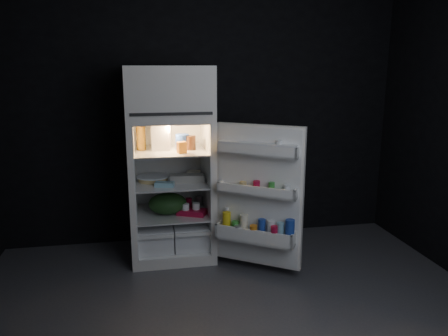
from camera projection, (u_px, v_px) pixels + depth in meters
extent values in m
cube|color=#46464B|center=(239.00, 324.00, 3.07)|extent=(4.00, 3.40, 0.00)
cube|color=black|center=(203.00, 110.00, 4.40)|extent=(4.00, 0.00, 2.70)
cube|color=black|center=(384.00, 231.00, 1.14)|extent=(4.00, 0.00, 2.70)
cube|color=white|center=(173.00, 248.00, 4.24)|extent=(0.76, 0.70, 0.10)
cube|color=white|center=(132.00, 186.00, 4.03)|extent=(0.05, 0.70, 1.20)
cube|color=white|center=(208.00, 182.00, 4.16)|extent=(0.05, 0.70, 1.20)
cube|color=white|center=(169.00, 175.00, 4.41)|extent=(0.66, 0.05, 1.20)
cube|color=white|center=(169.00, 117.00, 3.95)|extent=(0.76, 0.70, 0.06)
cube|color=white|center=(168.00, 90.00, 3.90)|extent=(0.76, 0.70, 0.42)
cube|color=black|center=(172.00, 114.00, 3.60)|extent=(0.68, 0.01, 0.02)
cube|color=white|center=(136.00, 186.00, 4.01)|extent=(0.01, 0.65, 1.20)
cube|color=white|center=(206.00, 183.00, 4.13)|extent=(0.01, 0.65, 1.20)
cube|color=white|center=(169.00, 121.00, 3.94)|extent=(0.66, 0.65, 0.01)
cube|color=white|center=(173.00, 244.00, 4.21)|extent=(0.66, 0.65, 0.01)
cube|color=white|center=(170.00, 151.00, 4.00)|extent=(0.65, 0.63, 0.01)
cube|color=white|center=(171.00, 182.00, 4.07)|extent=(0.65, 0.63, 0.01)
cube|color=white|center=(172.00, 213.00, 4.13)|extent=(0.65, 0.63, 0.01)
cube|color=white|center=(155.00, 233.00, 4.17)|extent=(0.32, 0.59, 0.22)
cube|color=white|center=(190.00, 231.00, 4.23)|extent=(0.32, 0.59, 0.22)
cube|color=white|center=(156.00, 237.00, 3.84)|extent=(0.32, 0.02, 0.03)
cube|color=white|center=(193.00, 234.00, 3.90)|extent=(0.32, 0.02, 0.03)
cube|color=#FFE5B2|center=(170.00, 124.00, 3.89)|extent=(0.14, 0.14, 0.02)
cube|color=white|center=(259.00, 196.00, 3.70)|extent=(0.66, 0.47, 1.22)
cube|color=white|center=(258.00, 197.00, 3.68)|extent=(0.60, 0.41, 1.18)
cube|color=white|center=(257.00, 155.00, 3.56)|extent=(0.61, 0.46, 0.02)
cube|color=white|center=(256.00, 151.00, 3.52)|extent=(0.57, 0.40, 0.10)
cube|color=white|center=(297.00, 153.00, 3.42)|extent=(0.07, 0.09, 0.10)
cube|color=white|center=(220.00, 147.00, 3.68)|extent=(0.07, 0.09, 0.10)
cube|color=white|center=(256.00, 194.00, 3.63)|extent=(0.62, 0.46, 0.02)
cube|color=white|center=(255.00, 192.00, 3.59)|extent=(0.57, 0.40, 0.09)
cube|color=white|center=(295.00, 195.00, 3.49)|extent=(0.07, 0.09, 0.09)
cube|color=white|center=(220.00, 186.00, 3.75)|extent=(0.07, 0.09, 0.09)
cube|color=white|center=(255.00, 241.00, 3.70)|extent=(0.64, 0.50, 0.02)
cube|color=white|center=(253.00, 237.00, 3.64)|extent=(0.57, 0.40, 0.13)
cube|color=white|center=(293.00, 241.00, 3.56)|extent=(0.09, 0.13, 0.13)
cube|color=white|center=(219.00, 229.00, 3.82)|extent=(0.09, 0.13, 0.13)
cube|color=white|center=(257.00, 144.00, 3.54)|extent=(0.60, 0.44, 0.02)
cylinder|color=silver|center=(279.00, 148.00, 3.47)|extent=(0.08, 0.08, 0.12)
cylinder|color=#A10D2E|center=(262.00, 149.00, 3.53)|extent=(0.08, 0.08, 0.08)
cylinder|color=silver|center=(287.00, 191.00, 3.52)|extent=(0.08, 0.08, 0.10)
cylinder|color=#338C33|center=(272.00, 189.00, 3.56)|extent=(0.07, 0.07, 0.11)
cylinder|color=#A10D2E|center=(256.00, 187.00, 3.61)|extent=(0.08, 0.08, 0.11)
cylinder|color=tan|center=(243.00, 187.00, 3.66)|extent=(0.08, 0.08, 0.08)
cylinder|color=#1B3996|center=(290.00, 233.00, 3.56)|extent=(0.11, 0.11, 0.22)
cylinder|color=#7DB1C1|center=(280.00, 233.00, 3.60)|extent=(0.08, 0.08, 0.18)
cylinder|color=silver|center=(271.00, 231.00, 3.63)|extent=(0.09, 0.09, 0.19)
cylinder|color=#1B3996|center=(262.00, 230.00, 3.66)|extent=(0.09, 0.09, 0.19)
cylinder|color=#F3EAC6|center=(244.00, 226.00, 3.72)|extent=(0.09, 0.09, 0.21)
cylinder|color=#338C33|center=(235.00, 229.00, 3.75)|extent=(0.09, 0.09, 0.14)
cylinder|color=yellow|center=(227.00, 224.00, 3.78)|extent=(0.10, 0.10, 0.21)
cylinder|color=#A10D2E|center=(274.00, 235.00, 3.58)|extent=(0.08, 0.08, 0.16)
cylinder|color=orange|center=(253.00, 233.00, 3.65)|extent=(0.08, 0.08, 0.14)
cylinder|color=#BABABE|center=(238.00, 232.00, 3.71)|extent=(0.08, 0.08, 0.12)
cylinder|color=white|center=(227.00, 209.00, 3.75)|extent=(0.05, 0.05, 0.02)
cube|color=white|center=(161.00, 137.00, 3.99)|extent=(0.18, 0.18, 0.24)
cylinder|color=#1B3996|center=(182.00, 142.00, 4.02)|extent=(0.14, 0.14, 0.14)
cylinder|color=black|center=(191.00, 143.00, 4.00)|extent=(0.10, 0.10, 0.13)
cylinder|color=#AC711B|center=(141.00, 138.00, 3.98)|extent=(0.11, 0.11, 0.22)
cube|color=orange|center=(182.00, 147.00, 3.85)|extent=(0.09, 0.08, 0.10)
cube|color=gray|center=(187.00, 178.00, 4.05)|extent=(0.32, 0.15, 0.07)
cylinder|color=tan|center=(153.00, 179.00, 4.09)|extent=(0.35, 0.35, 0.04)
cube|color=#7DB1C1|center=(165.00, 184.00, 3.90)|extent=(0.18, 0.12, 0.04)
cube|color=#F3EAC6|center=(194.00, 174.00, 4.27)|extent=(0.15, 0.14, 0.05)
ellipsoid|color=#193815|center=(168.00, 203.00, 4.08)|extent=(0.37, 0.32, 0.20)
cube|color=#A10D2E|center=(192.00, 212.00, 4.06)|extent=(0.30, 0.24, 0.05)
cylinder|color=#A10D2E|center=(189.00, 203.00, 4.28)|extent=(0.08, 0.08, 0.09)
cylinder|color=#BABABE|center=(199.00, 201.00, 4.34)|extent=(0.09, 0.09, 0.09)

